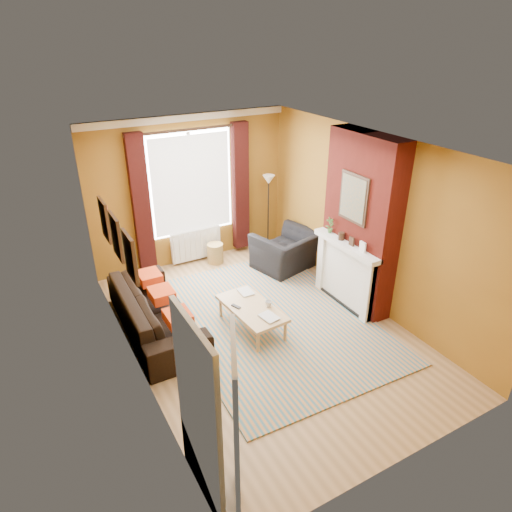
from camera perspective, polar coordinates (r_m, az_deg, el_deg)
name	(u,v)px	position (r m, az deg, el deg)	size (l,w,h in m)	color
ground	(264,330)	(7.06, 1.00, -9.17)	(5.50, 5.50, 0.00)	olive
room_walls	(291,232)	(6.87, 4.44, 2.98)	(3.82, 5.54, 2.83)	#8F5F1B
striped_rug	(272,319)	(7.26, 2.05, -7.94)	(2.93, 3.98, 0.02)	#2F6B83
sofa	(155,311)	(7.03, -12.47, -6.67)	(2.33, 0.91, 0.68)	black
armchair	(286,251)	(8.62, 3.79, 0.66)	(1.10, 0.96, 0.71)	black
coffee_table	(252,309)	(6.88, -0.56, -6.66)	(0.68, 1.23, 0.40)	tan
wicker_stool	(215,253)	(8.91, -5.11, 0.36)	(0.33, 0.33, 0.39)	#9F7E45
floor_lamp	(268,192)	(9.01, 1.57, 8.02)	(0.24, 0.24, 1.58)	black
book_a	(263,320)	(6.55, 0.93, -7.97)	(0.21, 0.28, 0.03)	#999999
book_b	(240,293)	(7.16, -2.02, -4.68)	(0.20, 0.27, 0.02)	#999999
mug	(268,304)	(6.84, 1.57, -5.99)	(0.10, 0.10, 0.10)	#999999
tv_remote	(236,306)	(6.85, -2.52, -6.32)	(0.10, 0.16, 0.02)	#27272A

